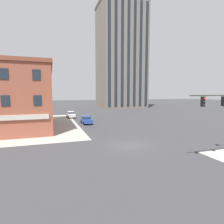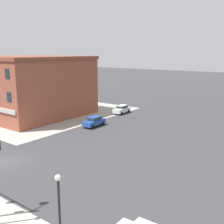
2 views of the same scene
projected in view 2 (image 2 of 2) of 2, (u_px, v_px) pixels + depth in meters
ground_plane at (7, 162)px, 32.26m from camera, size 320.00×320.00×0.00m
sidewalk_far_corner at (37, 111)px, 59.62m from camera, size 32.00×32.00×0.02m
street_lamp_mid_sidewalk at (59, 211)px, 15.73m from camera, size 0.36×0.36×5.87m
car_main_northbound_near at (122, 109)px, 57.28m from camera, size 2.12×4.51×1.68m
car_cross_eastbound at (94, 121)px, 47.36m from camera, size 2.02×4.47×1.68m
storefront_block_near_corner at (28, 85)px, 56.10m from camera, size 20.88×19.73×11.56m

